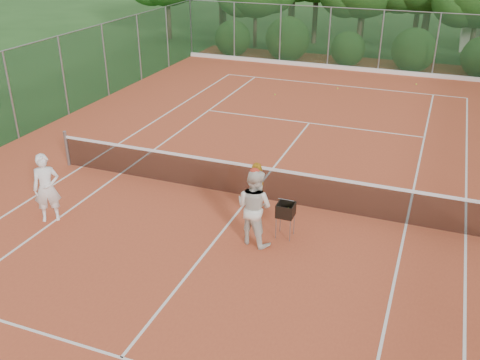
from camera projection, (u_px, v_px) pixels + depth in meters
name	position (u px, v px, depth m)	size (l,w,h in m)	color
ground	(250.00, 198.00, 14.53)	(120.00, 120.00, 0.00)	#214A1A
clay_court	(250.00, 197.00, 14.52)	(18.00, 36.00, 0.02)	#BC4E2B
tennis_net	(250.00, 180.00, 14.30)	(11.97, 0.10, 1.10)	gray
player_white	(47.00, 188.00, 13.05)	(0.64, 0.42, 1.76)	white
player_center_grp	(254.00, 207.00, 12.08)	(1.06, 0.93, 1.88)	silver
player_yellow	(257.00, 192.00, 13.10)	(0.91, 0.38, 1.55)	gold
ball_hopper	(286.00, 211.00, 12.40)	(0.38, 0.38, 0.88)	gray
stray_ball_a	(275.00, 94.00, 23.11)	(0.07, 0.07, 0.07)	#B8D231
stray_ball_b	(416.00, 84.00, 24.58)	(0.07, 0.07, 0.07)	#D4E936
stray_ball_c	(338.00, 88.00, 23.97)	(0.07, 0.07, 0.07)	#C6D431
court_markings	(250.00, 197.00, 14.52)	(11.03, 23.83, 0.01)	white
fence_back	(355.00, 40.00, 26.48)	(18.07, 0.07, 3.00)	#19381E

